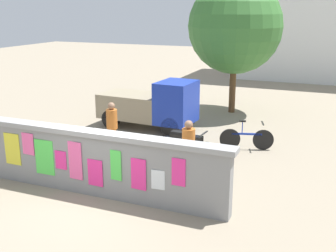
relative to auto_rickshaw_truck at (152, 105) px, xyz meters
name	(u,v)px	position (x,y,z in m)	size (l,w,h in m)	color
ground	(204,117)	(1.29, 2.28, -0.90)	(60.00, 60.00, 0.00)	gray
poster_wall	(101,163)	(1.29, -5.72, -0.07)	(6.52, 0.42, 1.61)	gray
auto_rickshaw_truck	(152,105)	(0.00, 0.00, 0.00)	(3.68, 1.72, 1.85)	black
motorcycle	(185,143)	(2.24, -2.52, -0.44)	(1.90, 0.56, 0.87)	black
bicycle_near	(247,138)	(3.78, -1.02, -0.54)	(1.65, 0.62, 0.95)	black
bicycle_far	(43,154)	(-1.29, -4.69, -0.54)	(1.65, 0.61, 0.95)	black
person_walking	(112,123)	(0.02, -2.98, 0.09)	(0.44, 0.44, 1.62)	#BF6626
person_bystander	(188,144)	(2.89, -4.04, 0.09)	(0.40, 0.40, 1.62)	#3F994C
tree_roadside	(235,27)	(2.12, 3.63, 2.72)	(3.89, 3.89, 5.57)	brown
building_background	(326,10)	(5.10, 14.98, 3.31)	(10.80, 6.13, 8.37)	white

